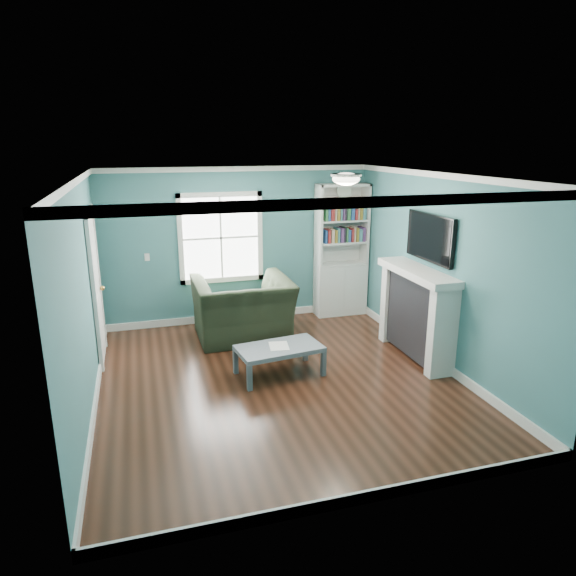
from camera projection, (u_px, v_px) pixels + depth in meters
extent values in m
plane|color=black|center=(279.00, 380.00, 6.66)|extent=(5.00, 5.00, 0.00)
plane|color=#3C7376|center=(239.00, 246.00, 8.61)|extent=(4.50, 0.00, 4.50)
plane|color=#3C7376|center=(363.00, 365.00, 4.00)|extent=(4.50, 0.00, 4.50)
plane|color=#3C7376|center=(83.00, 299.00, 5.69)|extent=(0.00, 5.00, 5.00)
plane|color=#3C7376|center=(439.00, 271.00, 6.92)|extent=(0.00, 5.00, 5.00)
plane|color=white|center=(278.00, 176.00, 5.95)|extent=(5.00, 5.00, 0.00)
cube|color=white|center=(241.00, 316.00, 8.94)|extent=(4.50, 0.03, 0.12)
cube|color=white|center=(356.00, 499.00, 4.35)|extent=(4.50, 0.03, 0.12)
cube|color=white|center=(96.00, 399.00, 6.04)|extent=(0.03, 5.00, 0.12)
cube|color=white|center=(431.00, 356.00, 7.25)|extent=(0.03, 5.00, 0.12)
cube|color=white|center=(237.00, 169.00, 8.25)|extent=(4.50, 0.04, 0.08)
cube|color=white|center=(369.00, 202.00, 3.67)|extent=(4.50, 0.04, 0.08)
cube|color=white|center=(72.00, 183.00, 5.35)|extent=(0.04, 5.00, 0.08)
cube|color=white|center=(445.00, 176.00, 6.57)|extent=(0.04, 5.00, 0.08)
cube|color=white|center=(221.00, 238.00, 8.48)|extent=(1.24, 0.01, 1.34)
cube|color=white|center=(180.00, 240.00, 8.29)|extent=(0.08, 0.06, 1.50)
cube|color=white|center=(260.00, 236.00, 8.65)|extent=(0.08, 0.06, 1.50)
cube|color=white|center=(222.00, 279.00, 8.66)|extent=(1.40, 0.06, 0.08)
cube|color=white|center=(219.00, 195.00, 8.27)|extent=(1.40, 0.06, 0.08)
cube|color=white|center=(221.00, 238.00, 8.47)|extent=(1.24, 0.03, 0.03)
cube|color=white|center=(221.00, 238.00, 8.47)|extent=(0.03, 0.03, 1.34)
cube|color=silver|center=(340.00, 289.00, 9.14)|extent=(0.90, 0.35, 0.90)
cube|color=silver|center=(318.00, 226.00, 8.70)|extent=(0.04, 0.35, 1.40)
cube|color=silver|center=(365.00, 224.00, 8.94)|extent=(0.04, 0.35, 1.40)
cube|color=silver|center=(338.00, 224.00, 8.97)|extent=(0.90, 0.02, 1.40)
cube|color=silver|center=(343.00, 185.00, 8.63)|extent=(0.90, 0.35, 0.04)
cube|color=silver|center=(341.00, 264.00, 9.01)|extent=(0.84, 0.33, 0.03)
cube|color=silver|center=(341.00, 242.00, 8.90)|extent=(0.84, 0.33, 0.03)
cube|color=silver|center=(342.00, 220.00, 8.80)|extent=(0.84, 0.33, 0.03)
cube|color=silver|center=(343.00, 199.00, 8.70)|extent=(0.84, 0.33, 0.03)
cube|color=#264C8C|center=(342.00, 235.00, 8.85)|extent=(0.70, 0.25, 0.22)
cube|color=maroon|center=(343.00, 213.00, 8.75)|extent=(0.70, 0.25, 0.22)
cylinder|color=beige|center=(344.00, 191.00, 8.61)|extent=(0.26, 0.06, 0.26)
cube|color=black|center=(417.00, 317.00, 7.25)|extent=(0.30, 1.20, 1.10)
cube|color=black|center=(415.00, 330.00, 7.30)|extent=(0.22, 0.65, 0.70)
cube|color=silver|center=(442.00, 333.00, 6.63)|extent=(0.36, 0.16, 1.20)
cube|color=silver|center=(393.00, 303.00, 7.86)|extent=(0.36, 0.16, 1.20)
cube|color=silver|center=(418.00, 272.00, 7.06)|extent=(0.44, 1.58, 0.10)
cube|color=black|center=(430.00, 238.00, 6.97)|extent=(0.06, 1.10, 0.65)
cube|color=silver|center=(96.00, 289.00, 7.07)|extent=(0.04, 0.80, 2.05)
cube|color=white|center=(95.00, 298.00, 6.65)|extent=(0.05, 0.08, 2.13)
cube|color=white|center=(99.00, 281.00, 7.48)|extent=(0.05, 0.08, 2.13)
cube|color=white|center=(89.00, 212.00, 6.78)|extent=(0.05, 0.98, 0.08)
sphere|color=#BF8C3F|center=(102.00, 288.00, 7.38)|extent=(0.07, 0.07, 0.07)
ellipsoid|color=white|center=(346.00, 179.00, 6.30)|extent=(0.34, 0.34, 0.15)
cylinder|color=white|center=(346.00, 175.00, 6.29)|extent=(0.38, 0.38, 0.03)
cube|color=white|center=(147.00, 257.00, 8.22)|extent=(0.08, 0.01, 0.12)
imported|color=black|center=(243.00, 299.00, 7.92)|extent=(1.47, 0.96, 1.28)
cube|color=#4F585F|center=(250.00, 378.00, 6.34)|extent=(0.07, 0.07, 0.34)
cube|color=#4F585F|center=(323.00, 364.00, 6.75)|extent=(0.07, 0.07, 0.34)
cube|color=#4F585F|center=(236.00, 361.00, 6.81)|extent=(0.07, 0.07, 0.34)
cube|color=#4F585F|center=(306.00, 349.00, 7.22)|extent=(0.07, 0.07, 0.34)
cube|color=#515A69|center=(279.00, 348.00, 6.72)|extent=(1.16, 0.74, 0.06)
cube|color=white|center=(279.00, 346.00, 6.73)|extent=(0.29, 0.35, 0.00)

